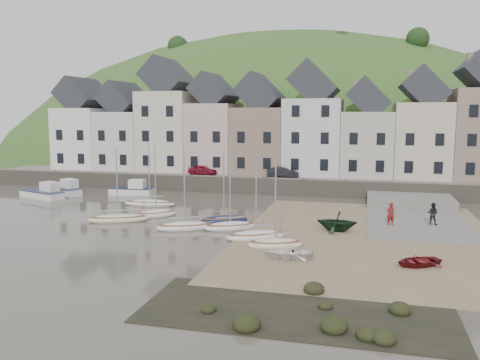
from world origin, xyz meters
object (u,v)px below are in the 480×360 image
(rowboat_white, at_px, (288,253))
(rowboat_green, at_px, (337,221))
(rowboat_red, at_px, (418,261))
(car_left, at_px, (202,170))
(sailboat_0, at_px, (150,203))
(person_dark, at_px, (433,214))
(car_right, at_px, (283,172))
(person_red, at_px, (390,214))

(rowboat_white, xyz_separation_m, rowboat_green, (2.49, 7.81, 0.46))
(rowboat_red, distance_m, car_left, 34.17)
(rowboat_green, height_order, car_left, car_left)
(sailboat_0, relative_size, rowboat_red, 2.29)
(rowboat_red, bearing_deg, person_dark, 139.18)
(sailboat_0, height_order, rowboat_green, sailboat_0)
(person_dark, xyz_separation_m, car_right, (-14.44, 14.60, 1.21))
(sailboat_0, xyz_separation_m, rowboat_red, (23.27, -14.01, 0.08))
(rowboat_red, bearing_deg, sailboat_0, -151.47)
(person_red, bearing_deg, rowboat_white, 36.90)
(rowboat_white, height_order, person_red, person_red)
(rowboat_red, relative_size, person_dark, 1.57)
(person_red, bearing_deg, person_dark, 174.93)
(rowboat_green, xyz_separation_m, person_dark, (7.21, 3.95, 0.16))
(person_dark, height_order, car_right, car_right)
(rowboat_white, height_order, rowboat_green, rowboat_green)
(person_dark, bearing_deg, sailboat_0, 13.65)
(sailboat_0, bearing_deg, rowboat_green, -19.55)
(rowboat_white, height_order, car_right, car_right)
(rowboat_green, xyz_separation_m, rowboat_red, (5.10, -7.56, -0.49))
(sailboat_0, xyz_separation_m, car_left, (1.31, 12.11, 1.92))
(rowboat_green, distance_m, person_dark, 8.23)
(person_dark, distance_m, car_left, 28.18)
(sailboat_0, xyz_separation_m, rowboat_green, (18.17, -6.45, 0.58))
(sailboat_0, height_order, rowboat_white, sailboat_0)
(rowboat_red, relative_size, car_left, 0.80)
(sailboat_0, distance_m, rowboat_white, 21.20)
(person_red, relative_size, car_right, 0.49)
(rowboat_red, xyz_separation_m, car_right, (-12.33, 26.12, 1.86))
(person_red, distance_m, car_right, 19.24)
(sailboat_0, relative_size, person_dark, 3.61)
(sailboat_0, distance_m, car_left, 12.33)
(rowboat_red, height_order, car_left, car_left)
(rowboat_green, distance_m, rowboat_red, 9.13)
(rowboat_green, distance_m, person_red, 4.96)
(rowboat_red, distance_m, person_dark, 11.73)
(rowboat_green, relative_size, car_left, 0.86)
(person_dark, relative_size, car_left, 0.51)
(rowboat_green, height_order, car_right, car_right)
(rowboat_white, distance_m, person_red, 12.58)
(car_left, bearing_deg, car_right, -85.00)
(person_dark, bearing_deg, car_left, -11.97)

